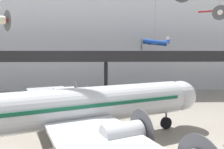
# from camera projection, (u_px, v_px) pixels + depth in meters

# --- Properties ---
(hangar_back_wall) EXTENTS (140.00, 3.00, 25.54)m
(hangar_back_wall) POSITION_uv_depth(u_px,v_px,m) (105.00, 33.00, 49.36)
(hangar_back_wall) COLOR silver
(hangar_back_wall) RESTS_ON ground
(mezzanine_walkway) EXTENTS (110.00, 3.20, 8.74)m
(mezzanine_walkway) POSITION_uv_depth(u_px,v_px,m) (106.00, 60.00, 40.79)
(mezzanine_walkway) COLOR black
(mezzanine_walkway) RESTS_ON ground
(airliner_silver_main) EXTENTS (28.70, 33.68, 9.99)m
(airliner_silver_main) POSITION_uv_depth(u_px,v_px,m) (63.00, 109.00, 18.95)
(airliner_silver_main) COLOR #B7BABF
(airliner_silver_main) RESTS_ON ground
(suspended_plane_blue_trainer) EXTENTS (5.78, 7.07, 12.42)m
(suspended_plane_blue_trainer) POSITION_uv_depth(u_px,v_px,m) (155.00, 42.00, 42.54)
(suspended_plane_blue_trainer) COLOR #1E4CAD
(suspended_plane_red_highwing) EXTENTS (6.16, 5.43, 8.16)m
(suspended_plane_red_highwing) POSITION_uv_depth(u_px,v_px,m) (219.00, 13.00, 35.39)
(suspended_plane_red_highwing) COLOR red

